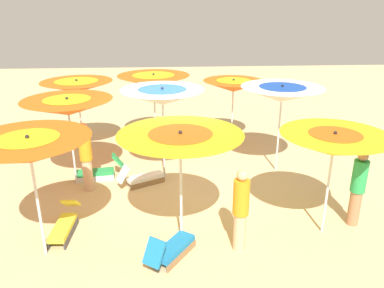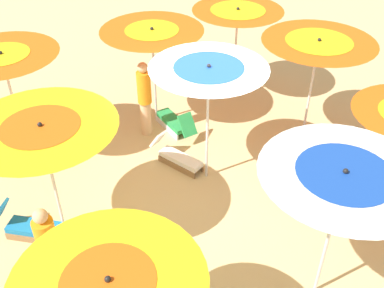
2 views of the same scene
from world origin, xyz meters
TOP-DOWN VIEW (x-y plane):
  - ground at (0.00, 0.00)m, footprint 36.45×36.45m
  - beach_umbrella_0 at (2.39, 3.09)m, footprint 2.07×2.07m
  - beach_umbrella_1 at (-0.69, 2.96)m, footprint 2.17×2.17m
  - beach_umbrella_2 at (-2.88, 2.05)m, footprint 1.92×1.92m
  - beach_umbrella_3 at (2.53, 0.18)m, footprint 2.29×2.29m
  - beach_umbrella_4 at (-0.37, -0.16)m, footprint 2.08×2.08m
  - beach_umbrella_5 at (-2.92, -0.46)m, footprint 2.25×2.25m
  - beach_umbrella_6 at (2.77, -2.40)m, footprint 2.12×2.12m
  - beach_umbrella_7 at (-0.20, -2.46)m, footprint 2.18×2.18m
  - beach_umbrella_8 at (-2.38, -2.70)m, footprint 2.10×2.10m
  - lounger_0 at (-3.11, 0.19)m, footprint 0.93×1.33m
  - lounger_1 at (3.07, -0.03)m, footprint 1.20×1.00m
  - lounger_2 at (0.01, -0.74)m, footprint 0.82×1.22m
  - lounger_3 at (2.10, -2.20)m, footprint 1.34×0.40m
  - lounger_4 at (-0.44, -1.91)m, footprint 0.52×1.33m
  - beachgoer_0 at (2.15, 3.84)m, footprint 0.30×0.30m
  - beachgoer_1 at (2.85, 1.27)m, footprint 0.30×0.30m
  - beachgoer_2 at (0.19, -2.06)m, footprint 0.30×0.30m
  - beach_ball at (-1.94, 4.81)m, footprint 0.31×0.31m

SIDE VIEW (x-z plane):
  - ground at x=0.00m, z-range -0.04..0.00m
  - beach_ball at x=-1.94m, z-range 0.00..0.31m
  - lounger_0 at x=-3.11m, z-range -0.07..0.46m
  - lounger_3 at x=2.10m, z-range -0.08..0.47m
  - lounger_2 at x=0.01m, z-range -0.11..0.51m
  - lounger_1 at x=3.07m, z-range -0.12..0.54m
  - lounger_4 at x=-0.44m, z-range -0.12..0.54m
  - beachgoer_1 at x=2.85m, z-range 0.04..1.71m
  - beachgoer_0 at x=2.15m, z-range 0.04..1.72m
  - beachgoer_2 at x=0.19m, z-range 0.05..1.81m
  - beach_umbrella_0 at x=2.39m, z-range 0.83..3.03m
  - beach_umbrella_2 at x=-2.88m, z-range 0.85..3.02m
  - beach_umbrella_7 at x=-0.20m, z-range 0.90..3.21m
  - beach_umbrella_3 at x=2.53m, z-range 0.90..3.23m
  - beach_umbrella_8 at x=-2.38m, z-range 0.94..3.25m
  - beach_umbrella_6 at x=2.77m, z-range 0.91..3.30m
  - beach_umbrella_5 at x=-2.92m, z-range 0.94..3.30m
  - beach_umbrella_1 at x=-0.69m, z-range 0.96..3.39m
  - beach_umbrella_4 at x=-0.37m, z-range 0.99..3.48m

